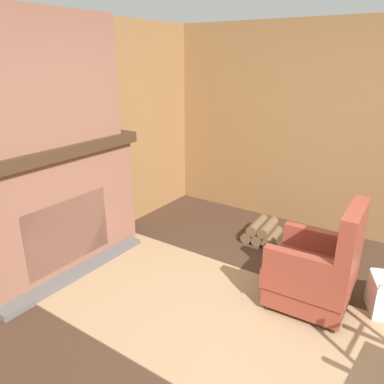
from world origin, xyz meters
TOP-DOWN VIEW (x-y plane):
  - ground_plane at (0.00, 0.00)m, footprint 14.00×14.00m
  - wood_panel_wall_left at (-2.49, 0.00)m, footprint 0.06×5.52m
  - wood_panel_wall_back at (0.02, 2.49)m, footprint 5.52×0.09m
  - fireplace_hearth at (-2.27, 0.00)m, footprint 0.57×1.94m
  - chimney_breast at (-2.28, 0.00)m, footprint 0.31×1.62m
  - area_rug at (-0.38, 0.23)m, footprint 3.62×1.54m
  - armchair at (0.07, 0.80)m, footprint 0.70×0.63m
  - firewood_stack at (-0.83, 1.74)m, footprint 0.42×0.45m
  - storage_case at (-2.32, 0.63)m, footprint 0.17×0.22m

SIDE VIEW (x-z plane):
  - ground_plane at x=0.00m, z-range 0.00..0.00m
  - area_rug at x=-0.38m, z-range 0.00..0.01m
  - firewood_stack at x=-0.83m, z-range -0.01..0.22m
  - armchair at x=0.07m, z-range -0.14..0.85m
  - fireplace_hearth at x=-2.27m, z-range 0.00..1.28m
  - wood_panel_wall_left at x=-2.49m, z-range 0.00..2.48m
  - wood_panel_wall_back at x=0.02m, z-range 0.01..2.49m
  - storage_case at x=-2.32m, z-range 1.29..1.44m
  - chimney_breast at x=-2.28m, z-range 1.29..2.46m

